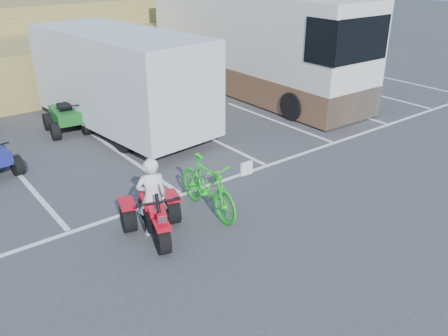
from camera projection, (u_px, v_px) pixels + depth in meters
ground at (248, 240)px, 9.37m from camera, size 100.00×100.00×0.00m
parking_stripes at (175, 163)px, 12.78m from camera, size 28.00×5.16×0.01m
grass_embankment at (11, 50)px, 19.93m from camera, size 40.00×8.50×3.10m
red_trike_atv at (156, 237)px, 9.45m from camera, size 1.61×1.88×1.04m
rider at (152, 197)px, 9.24m from camera, size 0.69×0.55×1.65m
green_dirt_bike at (208, 186)px, 10.12m from camera, size 0.69×2.11×1.25m
cargo_trailer at (121, 78)px, 14.57m from camera, size 3.32×6.79×3.05m
rv_motorhome at (252, 50)px, 18.75m from camera, size 2.83×10.57×3.78m
quad_atv_green at (68, 132)px, 14.97m from camera, size 1.35×1.69×1.02m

